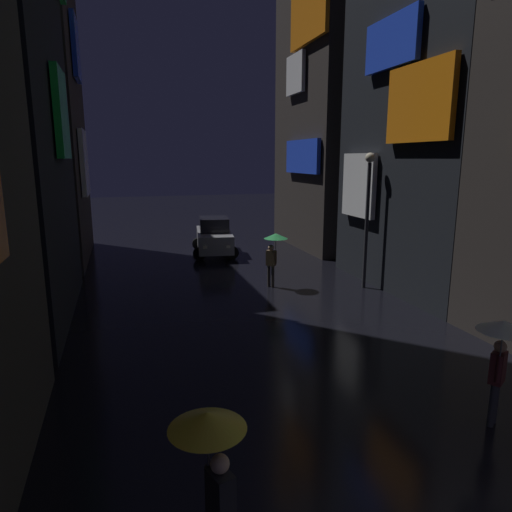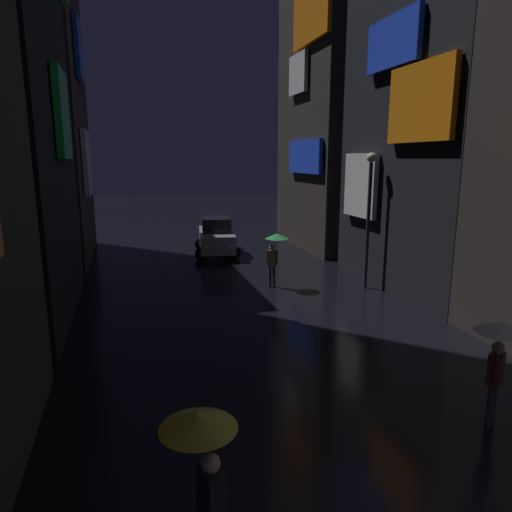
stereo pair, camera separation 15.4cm
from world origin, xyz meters
TOP-DOWN VIEW (x-y plane):
  - building_left_far at (-7.49, 22.04)m, footprint 4.25×8.10m
  - building_right_mid at (7.48, 12.77)m, footprint 4.25×7.54m
  - building_right_far at (7.48, 21.66)m, footprint 4.25×7.41m
  - pedestrian_midstreet_centre_green at (1.68, 14.16)m, footprint 0.90×0.90m
  - pedestrian_midstreet_left_clear at (2.53, 4.05)m, footprint 0.90×0.90m
  - pedestrian_foreground_right_yellow at (-3.02, 2.52)m, footprint 0.90×0.90m
  - car_distant at (0.72, 21.00)m, footprint 2.63×4.32m
  - streetlamp_right_far at (5.00, 13.12)m, footprint 0.36×0.36m

SIDE VIEW (x-z plane):
  - car_distant at x=0.72m, z-range -0.03..1.89m
  - pedestrian_midstreet_centre_green at x=1.68m, z-range 0.61..2.73m
  - pedestrian_midstreet_left_clear at x=2.53m, z-range 0.61..2.73m
  - pedestrian_foreground_right_yellow at x=-3.02m, z-range 0.61..2.73m
  - streetlamp_right_far at x=5.00m, z-range 0.67..5.78m
  - building_left_far at x=-7.49m, z-range 0.00..13.30m
  - building_right_mid at x=7.48m, z-range 0.00..14.84m
  - building_right_far at x=7.48m, z-range 0.01..20.07m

